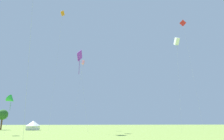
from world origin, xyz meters
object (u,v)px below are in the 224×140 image
kite_orange_diamond (62,16)px  tree_distant_left (3,115)px  festival_tent_center (33,125)px  kite_pink_box (83,63)px  kite_purple_diamond (80,57)px  kite_red_diamond (183,25)px  kite_green_delta (11,100)px  kite_white_box (177,42)px

kite_orange_diamond → tree_distant_left: (-17.33, 9.00, -30.70)m
kite_orange_diamond → festival_tent_center: (-6.79, 4.66, -33.74)m
kite_pink_box → kite_purple_diamond: size_ratio=1.18×
kite_orange_diamond → kite_red_diamond: kite_orange_diamond is taller
tree_distant_left → kite_purple_diamond: bearing=-43.9°
festival_tent_center → kite_red_diamond: bearing=-9.4°
kite_green_delta → tree_distant_left: bearing=112.9°
kite_orange_diamond → kite_green_delta: kite_orange_diamond is taller
kite_pink_box → festival_tent_center: kite_pink_box is taller
festival_tent_center → kite_green_delta: bearing=-87.5°
kite_white_box → kite_red_diamond: kite_red_diamond is taller
kite_white_box → kite_purple_diamond: 25.39m
kite_green_delta → kite_purple_diamond: (12.40, 4.26, 10.65)m
kite_purple_diamond → festival_tent_center: size_ratio=4.60×
festival_tent_center → tree_distant_left: size_ratio=0.66×
kite_orange_diamond → kite_green_delta: bearing=-107.5°
kite_red_diamond → kite_pink_box: (-32.39, 7.31, -11.94)m
kite_purple_diamond → festival_tent_center: 27.84m
kite_purple_diamond → kite_orange_diamond: bearing=115.2°
kite_red_diamond → kite_purple_diamond: (-32.85, -11.08, -16.13)m
kite_pink_box → tree_distant_left: size_ratio=3.58×
kite_red_diamond → kite_pink_box: size_ratio=1.59×
kite_pink_box → tree_distant_left: bearing=169.1°
tree_distant_left → kite_pink_box: bearing=-10.9°
kite_white_box → kite_purple_diamond: size_ratio=1.26×
kite_orange_diamond → kite_purple_diamond: 23.91m
kite_purple_diamond → tree_distant_left: bearing=136.1°
kite_pink_box → festival_tent_center: bearing=178.5°
kite_orange_diamond → kite_white_box: 36.33m
kite_green_delta → festival_tent_center: 23.56m
kite_pink_box → kite_purple_diamond: (-0.46, -18.39, -4.19)m
kite_orange_diamond → kite_white_box: size_ratio=1.58×
festival_tent_center → tree_distant_left: 11.80m
kite_red_diamond → tree_distant_left: bearing=168.1°
kite_red_diamond → kite_purple_diamond: bearing=-161.4°
kite_pink_box → tree_distant_left: kite_pink_box is taller
kite_red_diamond → kite_orange_diamond: bearing=175.6°
kite_orange_diamond → kite_red_diamond: 39.65m
festival_tent_center → kite_pink_box: bearing=-1.5°
kite_white_box → tree_distant_left: bearing=155.4°
kite_orange_diamond → festival_tent_center: bearing=145.5°
kite_orange_diamond → kite_red_diamond: (39.48, -3.01, -2.02)m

